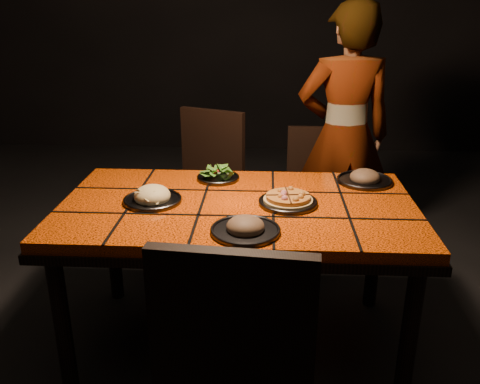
# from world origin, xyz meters

# --- Properties ---
(room_shell) EXTENTS (6.04, 7.04, 3.08)m
(room_shell) POSITION_xyz_m (0.00, 0.00, 1.50)
(room_shell) COLOR black
(room_shell) RESTS_ON ground
(dining_table) EXTENTS (1.62, 0.92, 0.75)m
(dining_table) POSITION_xyz_m (0.00, 0.00, 0.67)
(dining_table) COLOR #F04E07
(dining_table) RESTS_ON ground
(chair_near) EXTENTS (0.50, 0.50, 1.01)m
(chair_near) POSITION_xyz_m (0.05, -0.86, 0.58)
(chair_near) COLOR black
(chair_near) RESTS_ON ground
(chair_far_left) EXTENTS (0.57, 0.57, 0.97)m
(chair_far_left) POSITION_xyz_m (-0.26, 0.88, 0.55)
(chair_far_left) COLOR black
(chair_far_left) RESTS_ON ground
(chair_far_right) EXTENTS (0.39, 0.39, 0.85)m
(chair_far_right) POSITION_xyz_m (0.45, 0.96, 0.49)
(chair_far_right) COLOR black
(chair_far_right) RESTS_ON ground
(diner) EXTENTS (0.63, 0.45, 1.62)m
(diner) POSITION_xyz_m (0.60, 0.97, 0.81)
(diner) COLOR brown
(diner) RESTS_ON ground
(plate_pizza) EXTENTS (0.27, 0.27, 0.04)m
(plate_pizza) POSITION_xyz_m (0.23, -0.00, 0.77)
(plate_pizza) COLOR #39393E
(plate_pizza) RESTS_ON dining_table
(plate_pasta) EXTENTS (0.26, 0.26, 0.09)m
(plate_pasta) POSITION_xyz_m (-0.39, -0.01, 0.77)
(plate_pasta) COLOR #39393E
(plate_pasta) RESTS_ON dining_table
(plate_salad) EXTENTS (0.22, 0.22, 0.07)m
(plate_salad) POSITION_xyz_m (-0.12, 0.31, 0.78)
(plate_salad) COLOR #39393E
(plate_salad) RESTS_ON dining_table
(plate_mushroom_a) EXTENTS (0.28, 0.28, 0.09)m
(plate_mushroom_a) POSITION_xyz_m (0.05, -0.31, 0.77)
(plate_mushroom_a) COLOR #39393E
(plate_mushroom_a) RESTS_ON dining_table
(plate_mushroom_b) EXTENTS (0.28, 0.28, 0.09)m
(plate_mushroom_b) POSITION_xyz_m (0.62, 0.31, 0.77)
(plate_mushroom_b) COLOR #39393E
(plate_mushroom_b) RESTS_ON dining_table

